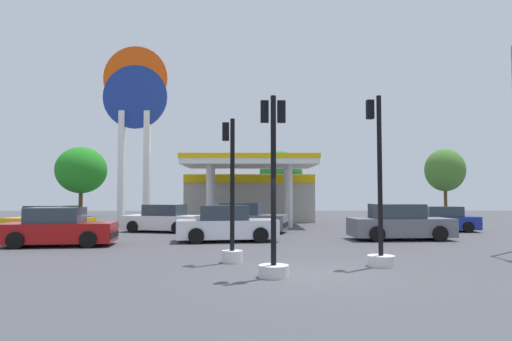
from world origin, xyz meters
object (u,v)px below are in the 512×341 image
at_px(car_0, 48,222).
at_px(car_6, 163,219).
at_px(car_5, 226,225).
at_px(car_4, 59,229).
at_px(traffic_signal_2, 231,218).
at_px(car_2, 400,223).
at_px(tree_0, 81,170).
at_px(tree_1, 281,175).
at_px(car_3, 244,219).
at_px(traffic_signal_1, 379,220).
at_px(tree_2, 445,170).
at_px(traffic_signal_3, 273,215).
at_px(station_pole_sign, 135,110).
at_px(car_1, 441,220).

relative_size(car_0, car_6, 0.99).
bearing_deg(car_5, car_4, -165.83).
bearing_deg(traffic_signal_2, car_6, 110.89).
distance_m(car_0, car_4, 4.86).
height_order(car_2, tree_0, tree_0).
xyz_separation_m(car_0, tree_1, (13.06, 19.42, 3.25)).
height_order(car_3, car_6, car_3).
height_order(car_2, traffic_signal_2, traffic_signal_2).
xyz_separation_m(traffic_signal_1, tree_2, (15.06, 29.73, 3.07)).
distance_m(car_2, car_6, 12.61).
distance_m(car_2, tree_2, 25.46).
bearing_deg(car_0, car_6, 25.17).
distance_m(car_0, car_2, 17.14).
bearing_deg(traffic_signal_2, traffic_signal_3, -64.49).
xyz_separation_m(car_2, tree_1, (-3.97, 21.42, 3.19)).
bearing_deg(car_5, car_3, 80.65).
bearing_deg(tree_1, station_pole_sign, -135.71).
xyz_separation_m(station_pole_sign, tree_2, (26.94, 11.53, -3.62)).
relative_size(car_0, tree_0, 0.69).
relative_size(station_pole_sign, tree_0, 1.92).
xyz_separation_m(station_pole_sign, car_1, (18.88, -6.08, -7.40)).
xyz_separation_m(traffic_signal_2, tree_2, (19.45, 28.95, 3.06)).
distance_m(car_3, traffic_signal_2, 10.82).
xyz_separation_m(station_pole_sign, car_3, (7.78, -6.62, -7.31)).
relative_size(traffic_signal_2, tree_2, 0.69).
bearing_deg(car_3, tree_0, 131.58).
bearing_deg(car_5, tree_2, 48.81).
bearing_deg(car_6, car_1, 0.41).
xyz_separation_m(car_6, tree_2, (23.73, 17.73, 3.73)).
relative_size(car_3, car_5, 1.04).
bearing_deg(car_2, tree_2, 61.71).
height_order(station_pole_sign, car_5, station_pole_sign).
xyz_separation_m(car_4, tree_1, (10.74, 23.70, 3.23)).
bearing_deg(station_pole_sign, traffic_signal_3, -66.44).
distance_m(car_4, tree_2, 36.36).
xyz_separation_m(car_0, traffic_signal_3, (10.69, -11.21, 0.89)).
relative_size(car_2, car_5, 1.00).
bearing_deg(tree_0, car_1, -32.49).
bearing_deg(car_4, car_6, 66.61).
bearing_deg(car_4, traffic_signal_2, -31.92).
xyz_separation_m(station_pole_sign, tree_0, (-7.74, 10.87, -3.69)).
height_order(station_pole_sign, tree_1, station_pole_sign).
xyz_separation_m(car_0, car_1, (20.91, 2.57, -0.05)).
distance_m(traffic_signal_2, tree_1, 28.52).
bearing_deg(traffic_signal_2, tree_0, 118.30).
height_order(car_0, car_6, car_6).
bearing_deg(car_4, tree_1, 65.62).
bearing_deg(tree_2, car_5, -131.19).
relative_size(car_2, car_3, 0.97).
bearing_deg(traffic_signal_2, tree_1, 82.83).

